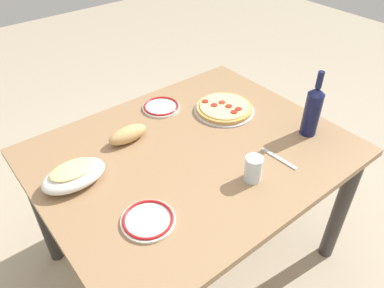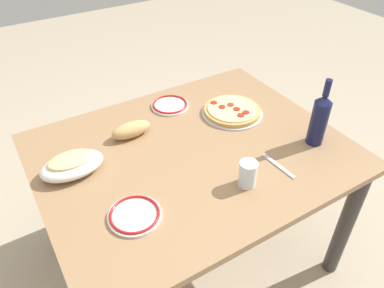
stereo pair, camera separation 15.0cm
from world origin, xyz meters
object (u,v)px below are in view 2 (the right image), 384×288
at_px(wine_bottle, 319,119).
at_px(bread_loaf, 131,130).
at_px(pepperoni_pizza, 232,111).
at_px(side_plate_far, 170,105).
at_px(dining_table, 192,169).
at_px(baked_pasta_dish, 72,164).
at_px(side_plate_near, 135,215).
at_px(water_glass, 248,174).

bearing_deg(wine_bottle, bread_loaf, -34.41).
height_order(pepperoni_pizza, bread_loaf, bread_loaf).
height_order(wine_bottle, side_plate_far, wine_bottle).
distance_m(dining_table, pepperoni_pizza, 0.35).
distance_m(side_plate_far, bread_loaf, 0.28).
relative_size(dining_table, pepperoni_pizza, 4.32).
bearing_deg(baked_pasta_dish, side_plate_near, 108.45).
bearing_deg(baked_pasta_dish, wine_bottle, 159.78).
xyz_separation_m(pepperoni_pizza, side_plate_near, (0.65, 0.34, -0.01)).
height_order(pepperoni_pizza, side_plate_far, pepperoni_pizza).
bearing_deg(baked_pasta_dish, dining_table, 165.58).
height_order(side_plate_near, side_plate_far, same).
bearing_deg(water_glass, baked_pasta_dish, -36.90).
bearing_deg(bread_loaf, side_plate_near, 67.18).
height_order(pepperoni_pizza, water_glass, water_glass).
xyz_separation_m(baked_pasta_dish, side_plate_far, (-0.54, -0.22, -0.03)).
relative_size(wine_bottle, water_glass, 2.89).
distance_m(pepperoni_pizza, side_plate_near, 0.74).
bearing_deg(baked_pasta_dish, pepperoni_pizza, -178.73).
height_order(side_plate_near, bread_loaf, bread_loaf).
relative_size(baked_pasta_dish, water_glass, 2.35).
relative_size(water_glass, bread_loaf, 0.58).
xyz_separation_m(side_plate_near, bread_loaf, (-0.18, -0.42, 0.02)).
xyz_separation_m(dining_table, bread_loaf, (0.17, -0.22, 0.14)).
distance_m(wine_bottle, water_glass, 0.41).
relative_size(wine_bottle, side_plate_far, 1.64).
relative_size(dining_table, side_plate_near, 6.78).
xyz_separation_m(wine_bottle, water_glass, (0.40, 0.05, -0.07)).
bearing_deg(water_glass, side_plate_far, -91.38).
bearing_deg(bread_loaf, wine_bottle, 145.59).
bearing_deg(side_plate_far, baked_pasta_dish, 22.25).
height_order(dining_table, side_plate_far, side_plate_far).
height_order(wine_bottle, side_plate_near, wine_bottle).
height_order(baked_pasta_dish, side_plate_near, baked_pasta_dish).
distance_m(baked_pasta_dish, bread_loaf, 0.30).
bearing_deg(wine_bottle, baked_pasta_dish, -20.22).
relative_size(dining_table, baked_pasta_dish, 5.16).
xyz_separation_m(pepperoni_pizza, bread_loaf, (0.48, -0.08, 0.02)).
distance_m(wine_bottle, bread_loaf, 0.78).
relative_size(water_glass, side_plate_far, 0.57).
distance_m(pepperoni_pizza, side_plate_far, 0.30).
distance_m(dining_table, side_plate_far, 0.37).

